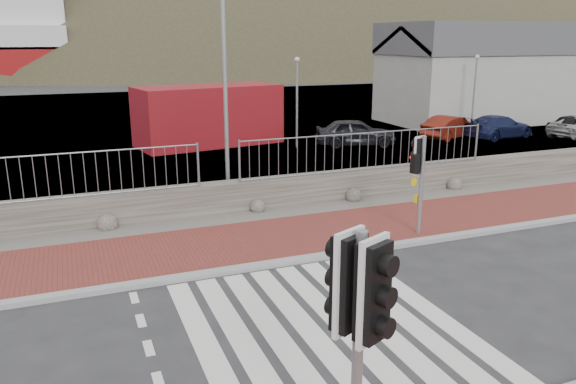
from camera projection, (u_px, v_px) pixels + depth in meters
name	position (u px, v px, depth m)	size (l,w,h in m)	color
ground	(326.00, 329.00, 9.88)	(220.00, 220.00, 0.00)	#28282B
sidewalk_far	(248.00, 243.00, 13.90)	(40.00, 3.00, 0.08)	maroon
kerb_far	(269.00, 265.00, 12.55)	(40.00, 0.25, 0.12)	gray
zebra_crossing	(326.00, 329.00, 9.87)	(4.62, 5.60, 0.01)	silver
gravel_strip	(227.00, 220.00, 15.70)	(40.00, 1.50, 0.06)	#59544C
stone_wall	(219.00, 198.00, 16.30)	(40.00, 0.60, 0.90)	#49433C
railing	(219.00, 153.00, 15.80)	(18.07, 0.07, 1.22)	gray
quay	(134.00, 120.00, 34.89)	(120.00, 40.00, 0.50)	#4C4C4F
water	(98.00, 81.00, 66.28)	(220.00, 50.00, 0.05)	#3F4C54
harbor_building	(485.00, 72.00, 34.02)	(12.20, 6.20, 5.80)	#9E9E99
hills_backdrop	(142.00, 205.00, 97.20)	(254.00, 90.00, 100.00)	#2E331F
traffic_signal_near	(359.00, 310.00, 5.82)	(0.51, 0.42, 3.10)	gray
traffic_signal_far	(422.00, 165.00, 13.99)	(0.64, 0.39, 2.62)	gray
streetlight	(228.00, 66.00, 16.30)	(1.47, 0.77, 7.37)	gray
shipping_container	(209.00, 115.00, 26.65)	(6.69, 2.79, 2.79)	maroon
car_a	(356.00, 132.00, 26.47)	(1.52, 3.78, 1.29)	black
car_b	(451.00, 127.00, 28.39)	(1.24, 3.55, 1.17)	#5E160D
car_c	(499.00, 127.00, 28.55)	(1.63, 4.01, 1.16)	#12183A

